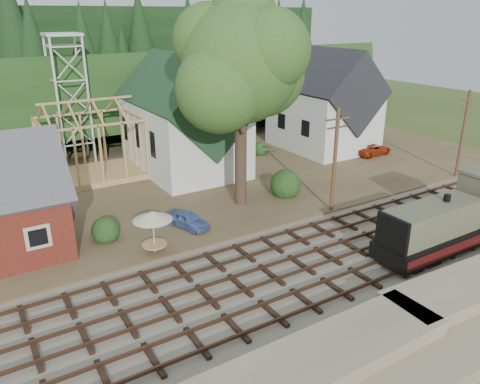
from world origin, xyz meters
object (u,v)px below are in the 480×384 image
car_red (373,149)px  patio_set (152,218)px  car_blue (188,219)px  locomotive (457,219)px

car_red → patio_set: (-27.36, -7.96, 1.70)m
car_blue → patio_set: (-3.29, -2.12, 1.71)m
car_blue → patio_set: 4.28m
patio_set → car_blue: bearing=32.8°
locomotive → car_blue: locomotive is taller
locomotive → patio_set: (-16.62, 9.04, 0.56)m
locomotive → car_blue: size_ratio=3.35×
car_blue → car_red: bearing=-4.3°
locomotive → patio_set: locomotive is taller
locomotive → car_blue: 17.42m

